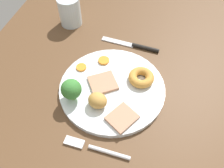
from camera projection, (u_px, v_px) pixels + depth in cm
name	position (u px, v px, depth cm)	size (l,w,h in cm)	color
dining_table	(113.00, 89.00, 61.00)	(120.00, 84.00, 3.60)	brown
dinner_plate	(112.00, 88.00, 58.18)	(27.72, 27.72, 1.40)	white
meat_slice_main	(103.00, 83.00, 57.79)	(6.84, 6.35, 0.80)	tan
meat_slice_under	(122.00, 118.00, 51.55)	(6.45, 5.59, 0.80)	tan
yorkshire_pudding	(141.00, 77.00, 58.03)	(6.80, 6.80, 2.21)	#C68938
roast_potato_left	(98.00, 100.00, 52.71)	(4.72, 4.11, 3.76)	#BC8C42
carrot_coin_front	(104.00, 61.00, 62.82)	(3.15, 3.15, 0.64)	orange
carrot_coin_back	(81.00, 67.00, 61.32)	(2.86, 2.86, 0.53)	orange
broccoli_floret	(71.00, 89.00, 52.62)	(5.04, 5.04, 6.18)	#8CB766
fork	(95.00, 148.00, 48.54)	(2.26, 15.31, 0.90)	silver
knife	(135.00, 46.00, 68.42)	(3.46, 18.55, 1.20)	black
water_glass	(70.00, 11.00, 72.25)	(7.24, 7.24, 9.37)	silver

